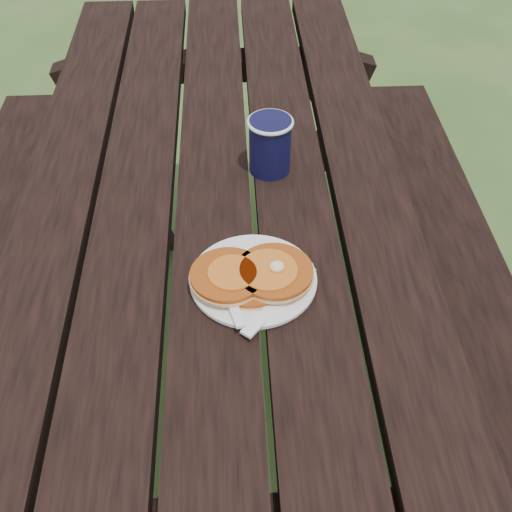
{
  "coord_description": "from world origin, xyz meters",
  "views": [
    {
      "loc": [
        0.03,
        -0.97,
        1.52
      ],
      "look_at": [
        0.07,
        -0.23,
        0.8
      ],
      "focal_mm": 45.0,
      "sensor_mm": 36.0,
      "label": 1
    }
  ],
  "objects_px": {
    "plate": "(253,280)",
    "coffee_cup": "(270,142)",
    "pancake_stack": "(253,275)",
    "picnic_table": "(221,319)"
  },
  "relations": [
    {
      "from": "pancake_stack",
      "to": "coffee_cup",
      "type": "distance_m",
      "value": 0.32
    },
    {
      "from": "plate",
      "to": "pancake_stack",
      "type": "distance_m",
      "value": 0.02
    },
    {
      "from": "pancake_stack",
      "to": "coffee_cup",
      "type": "bearing_deg",
      "value": 81.32
    },
    {
      "from": "picnic_table",
      "to": "pancake_stack",
      "type": "bearing_deg",
      "value": -75.77
    },
    {
      "from": "plate",
      "to": "coffee_cup",
      "type": "relative_size",
      "value": 1.79
    },
    {
      "from": "picnic_table",
      "to": "coffee_cup",
      "type": "relative_size",
      "value": 15.79
    },
    {
      "from": "picnic_table",
      "to": "pancake_stack",
      "type": "distance_m",
      "value": 0.48
    },
    {
      "from": "plate",
      "to": "pancake_stack",
      "type": "xyz_separation_m",
      "value": [
        -0.0,
        -0.01,
        0.02
      ]
    },
    {
      "from": "plate",
      "to": "coffee_cup",
      "type": "bearing_deg",
      "value": 81.4
    },
    {
      "from": "plate",
      "to": "coffee_cup",
      "type": "distance_m",
      "value": 0.32
    }
  ]
}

